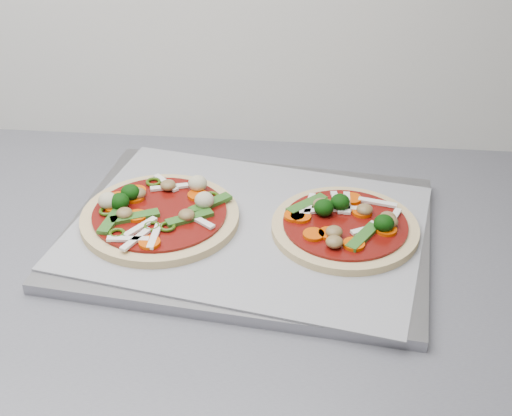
{
  "coord_description": "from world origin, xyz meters",
  "views": [
    {
      "loc": [
        0.36,
        0.64,
        1.4
      ],
      "look_at": [
        0.29,
        1.37,
        0.93
      ],
      "focal_mm": 50.0,
      "sensor_mm": 36.0,
      "label": 1
    }
  ],
  "objects": [
    {
      "name": "baking_tray",
      "position": [
        0.28,
        1.35,
        0.91
      ],
      "size": [
        0.47,
        0.37,
        0.01
      ],
      "primitive_type": "cube",
      "rotation": [
        0.0,
        0.0,
        -0.12
      ],
      "color": "gray",
      "rests_on": "countertop"
    },
    {
      "name": "pizza_right",
      "position": [
        0.4,
        1.35,
        0.93
      ],
      "size": [
        0.2,
        0.2,
        0.03
      ],
      "rotation": [
        0.0,
        0.0,
        -0.15
      ],
      "color": "#D7C082",
      "rests_on": "parchment"
    },
    {
      "name": "countertop",
      "position": [
        0.0,
        1.3,
        0.88
      ],
      "size": [
        3.6,
        0.6,
        0.04
      ],
      "primitive_type": "cube",
      "color": "slate",
      "rests_on": "base_cabinet"
    },
    {
      "name": "pizza_left",
      "position": [
        0.17,
        1.35,
        0.93
      ],
      "size": [
        0.23,
        0.23,
        0.03
      ],
      "rotation": [
        0.0,
        0.0,
        -0.23
      ],
      "color": "#D7C082",
      "rests_on": "parchment"
    },
    {
      "name": "parchment",
      "position": [
        0.28,
        1.35,
        0.92
      ],
      "size": [
        0.46,
        0.37,
        0.0
      ],
      "primitive_type": "cube",
      "rotation": [
        0.0,
        0.0,
        -0.19
      ],
      "color": "gray",
      "rests_on": "baking_tray"
    }
  ]
}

